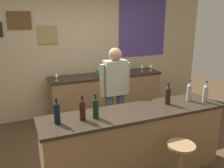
% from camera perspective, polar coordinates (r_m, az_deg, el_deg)
% --- Properties ---
extents(ground_plane, '(10.00, 10.00, 0.00)m').
position_cam_1_polar(ground_plane, '(3.87, 2.26, -16.94)').
color(ground_plane, '#4C3823').
extents(back_wall, '(6.00, 0.09, 2.80)m').
position_cam_1_polar(back_wall, '(5.20, -6.81, 8.37)').
color(back_wall, tan).
rests_on(back_wall, ground_plane).
extents(bar_counter, '(2.47, 0.60, 0.92)m').
position_cam_1_polar(bar_counter, '(3.32, 5.34, -13.69)').
color(bar_counter, olive).
rests_on(bar_counter, ground_plane).
extents(side_counter, '(2.41, 0.56, 0.90)m').
position_cam_1_polar(side_counter, '(5.19, -1.38, -2.51)').
color(side_counter, olive).
rests_on(side_counter, ground_plane).
extents(bartender, '(0.52, 0.21, 1.62)m').
position_cam_1_polar(bartender, '(3.92, 0.73, -1.31)').
color(bartender, '#384766').
rests_on(bartender, ground_plane).
extents(bar_stool, '(0.32, 0.32, 0.68)m').
position_cam_1_polar(bar_stool, '(3.06, 15.92, -17.25)').
color(bar_stool, olive).
rests_on(bar_stool, ground_plane).
extents(wine_bottle_a, '(0.07, 0.07, 0.31)m').
position_cam_1_polar(wine_bottle_a, '(2.78, -13.02, -6.59)').
color(wine_bottle_a, black).
rests_on(wine_bottle_a, bar_counter).
extents(wine_bottle_b, '(0.07, 0.07, 0.31)m').
position_cam_1_polar(wine_bottle_b, '(2.82, -7.07, -5.94)').
color(wine_bottle_b, black).
rests_on(wine_bottle_b, bar_counter).
extents(wine_bottle_c, '(0.07, 0.07, 0.31)m').
position_cam_1_polar(wine_bottle_c, '(2.86, -3.93, -5.58)').
color(wine_bottle_c, black).
rests_on(wine_bottle_c, bar_counter).
extents(wine_bottle_d, '(0.07, 0.07, 0.31)m').
position_cam_1_polar(wine_bottle_d, '(3.37, 13.20, -2.52)').
color(wine_bottle_d, black).
rests_on(wine_bottle_d, bar_counter).
extents(wine_bottle_e, '(0.07, 0.07, 0.31)m').
position_cam_1_polar(wine_bottle_e, '(3.59, 17.95, -1.74)').
color(wine_bottle_e, '#999E99').
rests_on(wine_bottle_e, bar_counter).
extents(wine_bottle_f, '(0.07, 0.07, 0.31)m').
position_cam_1_polar(wine_bottle_f, '(3.61, 21.39, -1.98)').
color(wine_bottle_f, '#999E99').
rests_on(wine_bottle_f, bar_counter).
extents(wine_glass_a, '(0.07, 0.07, 0.16)m').
position_cam_1_polar(wine_glass_a, '(4.68, -13.14, 2.10)').
color(wine_glass_a, silver).
rests_on(wine_glass_a, side_counter).
extents(wine_glass_b, '(0.07, 0.07, 0.16)m').
position_cam_1_polar(wine_glass_b, '(5.03, -0.75, 3.49)').
color(wine_glass_b, silver).
rests_on(wine_glass_b, side_counter).
extents(wine_glass_c, '(0.07, 0.07, 0.16)m').
position_cam_1_polar(wine_glass_c, '(5.17, 1.98, 3.84)').
color(wine_glass_c, silver).
rests_on(wine_glass_c, side_counter).
extents(wine_glass_d, '(0.07, 0.07, 0.16)m').
position_cam_1_polar(wine_glass_d, '(5.38, 7.16, 4.21)').
color(wine_glass_d, silver).
rests_on(wine_glass_d, side_counter).
extents(wine_glass_e, '(0.07, 0.07, 0.16)m').
position_cam_1_polar(wine_glass_e, '(5.45, 9.29, 4.27)').
color(wine_glass_e, silver).
rests_on(wine_glass_e, side_counter).
extents(coffee_mug, '(0.12, 0.08, 0.09)m').
position_cam_1_polar(coffee_mug, '(5.06, -3.41, 2.83)').
color(coffee_mug, '#338C4C').
rests_on(coffee_mug, side_counter).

